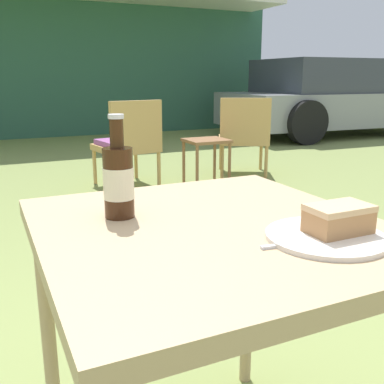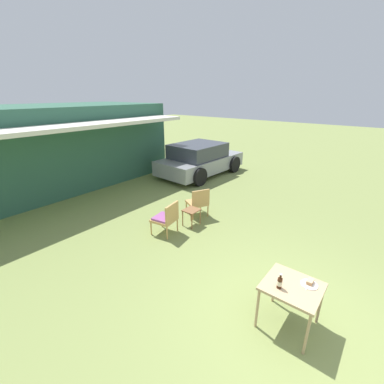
# 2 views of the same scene
# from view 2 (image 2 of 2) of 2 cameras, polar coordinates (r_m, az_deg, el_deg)

# --- Properties ---
(ground_plane) EXTENTS (60.00, 60.00, 0.00)m
(ground_plane) POSITION_cam_2_polar(r_m,az_deg,el_deg) (4.69, 20.13, -25.84)
(ground_plane) COLOR olive
(cabin_building) EXTENTS (10.84, 5.37, 2.93)m
(cabin_building) POSITION_cam_2_polar(r_m,az_deg,el_deg) (10.90, -35.31, 7.43)
(cabin_building) COLOR #2D5B47
(cabin_building) RESTS_ON ground_plane
(parked_car) EXTENTS (4.03, 2.24, 1.36)m
(parked_car) POSITION_cam_2_polar(r_m,az_deg,el_deg) (11.19, 1.75, 7.25)
(parked_car) COLOR gray
(parked_car) RESTS_ON ground_plane
(wicker_chair_cushioned) EXTENTS (0.61, 0.62, 0.85)m
(wicker_chair_cushioned) POSITION_cam_2_polar(r_m,az_deg,el_deg) (6.44, -5.74, -5.62)
(wicker_chair_cushioned) COLOR tan
(wicker_chair_cushioned) RESTS_ON ground_plane
(wicker_chair_plain) EXTENTS (0.71, 0.72, 0.85)m
(wicker_chair_plain) POSITION_cam_2_polar(r_m,az_deg,el_deg) (7.31, 1.43, -2.07)
(wicker_chair_plain) COLOR tan
(wicker_chair_plain) RESTS_ON ground_plane
(garden_side_table) EXTENTS (0.41, 0.37, 0.46)m
(garden_side_table) POSITION_cam_2_polar(r_m,az_deg,el_deg) (6.84, -0.12, -4.48)
(garden_side_table) COLOR brown
(garden_side_table) RESTS_ON ground_plane
(patio_table) EXTENTS (0.74, 0.79, 0.75)m
(patio_table) POSITION_cam_2_polar(r_m,az_deg,el_deg) (4.25, 21.31, -19.61)
(patio_table) COLOR tan
(patio_table) RESTS_ON ground_plane
(cake_on_plate) EXTENTS (0.24, 0.24, 0.07)m
(cake_on_plate) POSITION_cam_2_polar(r_m,az_deg,el_deg) (4.30, 24.69, -17.89)
(cake_on_plate) COLOR silver
(cake_on_plate) RESTS_ON patio_table
(cola_bottle_near) EXTENTS (0.07, 0.07, 0.24)m
(cola_bottle_near) POSITION_cam_2_polar(r_m,az_deg,el_deg) (4.04, 18.90, -18.52)
(cola_bottle_near) COLOR #381E0F
(cola_bottle_near) RESTS_ON patio_table
(fork) EXTENTS (0.16, 0.03, 0.01)m
(fork) POSITION_cam_2_polar(r_m,az_deg,el_deg) (4.24, 24.35, -18.72)
(fork) COLOR silver
(fork) RESTS_ON patio_table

